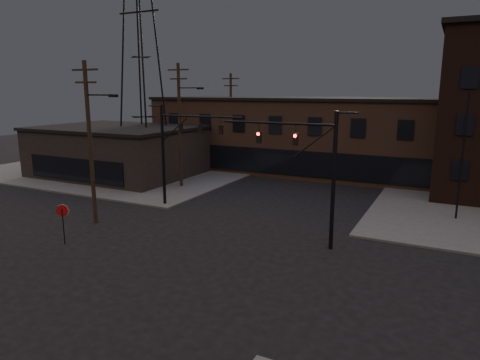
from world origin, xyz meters
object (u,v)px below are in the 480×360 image
at_px(traffic_signal_near, 315,164).
at_px(traffic_signal_far, 176,144).
at_px(stop_sign, 63,215).
at_px(car_crossing, 320,169).

relative_size(traffic_signal_near, traffic_signal_far, 1.00).
height_order(traffic_signal_near, traffic_signal_far, same).
bearing_deg(traffic_signal_far, stop_sign, -97.32).
bearing_deg(car_crossing, stop_sign, -84.33).
bearing_deg(stop_sign, traffic_signal_near, 25.90).
bearing_deg(traffic_signal_near, stop_sign, -154.10).
bearing_deg(car_crossing, traffic_signal_far, -89.07).
bearing_deg(car_crossing, traffic_signal_near, -53.15).
bearing_deg(traffic_signal_near, traffic_signal_far, 163.83).
distance_m(traffic_signal_far, stop_sign, 10.55).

